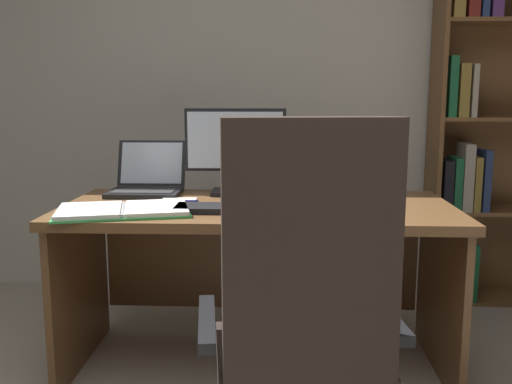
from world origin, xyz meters
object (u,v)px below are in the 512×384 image
Objects in this scene: pen at (182,201)px; notepad at (177,203)px; laptop at (147,182)px; bookshelf at (492,123)px; office_chair at (303,341)px; desk at (259,245)px; computer_mouse at (302,207)px; keyboard at (228,208)px; open_binder at (123,210)px; monitor at (235,152)px; reading_stand_with_book at (339,177)px.

notepad is at bearing 180.00° from pen.
bookshelf is at bearing 19.47° from laptop.
desk is at bearing 93.06° from office_chair.
pen is (-0.49, 0.80, 0.26)m from office_chair.
laptop reaches higher than computer_mouse.
computer_mouse is 0.53m from pen.
bookshelf reaches higher than pen.
computer_mouse is at bearing -15.33° from notepad.
keyboard is (-0.12, -0.23, 0.21)m from desk.
office_chair is at bearing -57.54° from notepad.
open_binder is (-0.41, -0.05, -0.00)m from keyboard.
office_chair reaches higher than monitor.
laptop reaches higher than pen.
keyboard reaches higher than desk.
laptop is (-0.70, 1.07, 0.30)m from office_chair.
reading_stand_with_book is at bearing 71.89° from office_chair.
keyboard reaches higher than pen.
pen is (0.21, -0.27, -0.04)m from laptop.
desk is 5.93× the size of reading_stand_with_book.
bookshelf is 1.79m from keyboard.
bookshelf is at bearing 43.77° from computer_mouse.
bookshelf is 7.61× the size of reading_stand_with_book.
bookshelf reaches higher than desk.
reading_stand_with_book is at bearing 23.81° from notepad.
open_binder is at bearing -132.09° from monitor.
monitor is 4.53× the size of computer_mouse.
open_binder is 0.28m from pen.
bookshelf is 1.12m from reading_stand_with_book.
bookshelf is at bearing 32.80° from desk.
laptop is 0.33m from notepad.
laptop is 0.34m from pen.
bookshelf is 1.56m from computer_mouse.
monitor is (-0.28, 1.06, 0.45)m from office_chair.
bookshelf is at bearing 24.98° from monitor.
computer_mouse is (0.30, 0.00, 0.01)m from keyboard.
pen is (-0.70, -0.32, -0.06)m from reading_stand_with_book.
office_chair is 5.43× the size of notepad.
computer_mouse is at bearing -15.90° from pen.
bookshelf is at bearing 37.00° from keyboard.
computer_mouse is at bearing -51.05° from desk.
reading_stand_with_book is at bearing 43.35° from keyboard.
monitor is (-1.41, -0.66, -0.10)m from bookshelf.
open_binder is (-0.41, -0.45, -0.19)m from monitor.
computer_mouse is at bearing 0.00° from keyboard.
notepad is at bearing -166.54° from desk.
notepad is at bearing 114.98° from office_chair.
desk is at bearing -147.20° from bookshelf.
desk is 0.90m from office_chair.
monitor is 2.24× the size of notepad.
computer_mouse is at bearing -112.37° from reading_stand_with_book.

